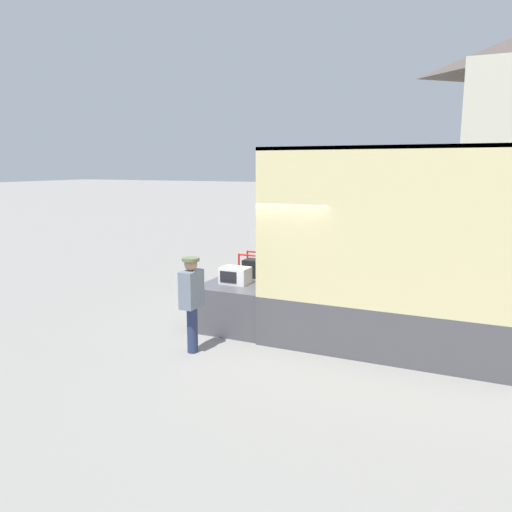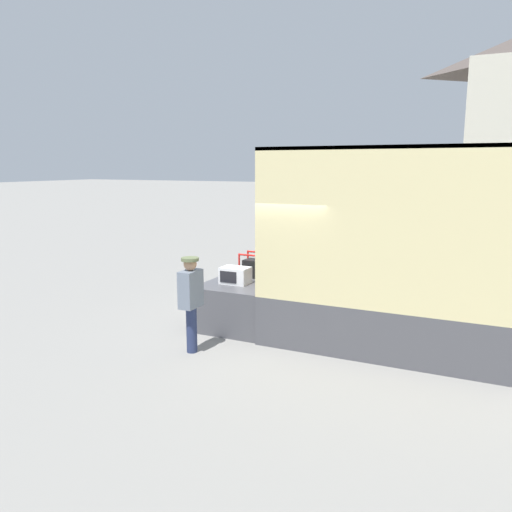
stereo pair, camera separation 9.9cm
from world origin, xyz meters
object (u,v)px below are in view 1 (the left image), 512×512
Objects in this scene: portable_generator at (258,268)px; worker_person at (192,295)px; box_truck at (490,297)px; microwave at (235,275)px.

worker_person is (-0.24, -2.17, -0.07)m from portable_generator.
box_truck is 11.60× the size of microwave.
portable_generator is 0.41× the size of worker_person.
portable_generator is 2.18m from worker_person.
microwave is at bearing -175.84° from box_truck.
box_truck is at bearing 4.16° from microwave.
box_truck reaches higher than portable_generator.
microwave is (-4.46, -0.32, 0.01)m from box_truck.
worker_person reaches higher than microwave.
worker_person is (-4.52, -1.82, -0.03)m from box_truck.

